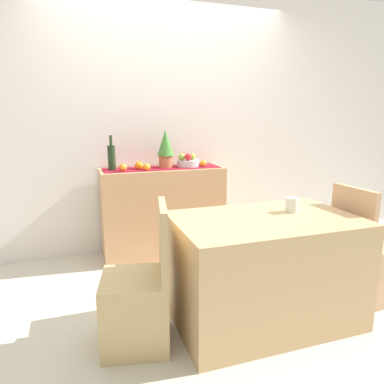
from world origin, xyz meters
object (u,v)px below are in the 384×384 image
sideboard_console (163,212)px  chair_by_corner (364,266)px  dining_table (264,269)px  chair_near_window (138,304)px  potted_plant (166,147)px  wine_bottle (112,157)px  fruit_bowl (188,163)px  coffee_cup (292,205)px

sideboard_console → chair_by_corner: bearing=-47.7°
dining_table → chair_near_window: size_ratio=1.36×
sideboard_console → potted_plant: potted_plant is taller
wine_bottle → potted_plant: 0.53m
sideboard_console → chair_near_window: bearing=-110.1°
chair_near_window → chair_by_corner: same height
potted_plant → chair_by_corner: bearing=-48.6°
sideboard_console → dining_table: bearing=-74.8°
chair_by_corner → dining_table: bearing=179.9°
fruit_bowl → chair_near_window: bearing=-119.4°
dining_table → chair_near_window: 0.88m
potted_plant → chair_by_corner: potted_plant is taller
fruit_bowl → coffee_cup: bearing=-75.3°
wine_bottle → coffee_cup: size_ratio=3.18×
coffee_cup → chair_by_corner: (0.64, -0.07, -0.53)m
sideboard_console → chair_near_window: size_ratio=1.34×
fruit_bowl → chair_near_window: fruit_bowl is taller
sideboard_console → dining_table: sideboard_console is taller
wine_bottle → coffee_cup: 1.72m
sideboard_console → coffee_cup: 1.48m
wine_bottle → coffee_cup: bearing=-50.0°
potted_plant → chair_near_window: size_ratio=0.42×
wine_bottle → dining_table: 1.74m
potted_plant → coffee_cup: size_ratio=3.60×
potted_plant → chair_near_window: bearing=-111.5°
sideboard_console → wine_bottle: bearing=180.0°
chair_by_corner → sideboard_console: bearing=132.3°
potted_plant → coffee_cup: bearing=-66.2°
wine_bottle → potted_plant: bearing=0.0°
sideboard_console → wine_bottle: 0.75m
sideboard_console → wine_bottle: wine_bottle is taller
potted_plant → chair_by_corner: 2.01m
coffee_cup → chair_by_corner: size_ratio=0.12×
sideboard_console → chair_by_corner: 1.87m
fruit_bowl → chair_by_corner: size_ratio=0.25×
fruit_bowl → coffee_cup: (0.34, -1.30, -0.14)m
sideboard_console → coffee_cup: (0.61, -1.30, 0.34)m
fruit_bowl → wine_bottle: 0.76m
dining_table → coffee_cup: 0.49m
dining_table → chair_by_corner: (0.88, -0.00, -0.10)m
coffee_cup → chair_by_corner: 0.83m
sideboard_console → coffee_cup: sideboard_console is taller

